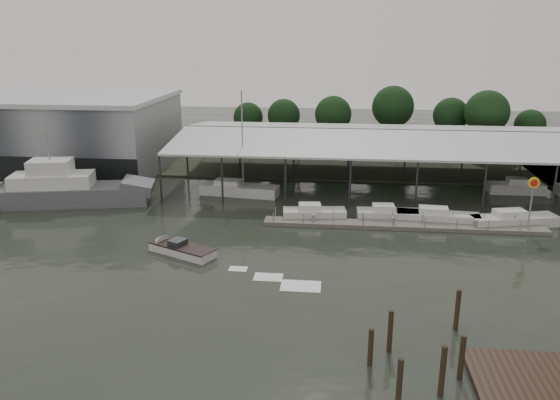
# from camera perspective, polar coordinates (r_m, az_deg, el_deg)

# --- Properties ---
(ground) EXTENTS (200.00, 200.00, 0.00)m
(ground) POSITION_cam_1_polar(r_m,az_deg,el_deg) (47.18, -4.42, -6.36)
(ground) COLOR #262C24
(ground) RESTS_ON ground
(land_strip_far) EXTENTS (140.00, 30.00, 0.30)m
(land_strip_far) POSITION_cam_1_polar(r_m,az_deg,el_deg) (86.95, 0.53, 4.71)
(land_strip_far) COLOR #3B4131
(land_strip_far) RESTS_ON ground
(land_strip_west) EXTENTS (20.00, 40.00, 0.30)m
(land_strip_west) POSITION_cam_1_polar(r_m,az_deg,el_deg) (89.03, -26.91, 3.13)
(land_strip_west) COLOR #3B4131
(land_strip_west) RESTS_ON ground
(storage_warehouse) EXTENTS (24.50, 20.50, 10.50)m
(storage_warehouse) POSITION_cam_1_polar(r_m,az_deg,el_deg) (82.10, -20.31, 6.60)
(storage_warehouse) COLOR gray
(storage_warehouse) RESTS_ON ground
(covered_boat_shed) EXTENTS (58.24, 24.00, 6.96)m
(covered_boat_shed) POSITION_cam_1_polar(r_m,az_deg,el_deg) (72.20, 13.09, 6.59)
(covered_boat_shed) COLOR silver
(covered_boat_shed) RESTS_ON ground
(trawler_dock) EXTENTS (3.00, 18.00, 0.50)m
(trawler_dock) POSITION_cam_1_polar(r_m,az_deg,el_deg) (70.66, -26.91, 0.02)
(trawler_dock) COLOR slate
(trawler_dock) RESTS_ON ground
(floating_dock) EXTENTS (28.00, 2.00, 1.40)m
(floating_dock) POSITION_cam_1_polar(r_m,az_deg,el_deg) (56.13, 12.73, -2.63)
(floating_dock) COLOR slate
(floating_dock) RESTS_ON ground
(shell_fuel_sign) EXTENTS (1.10, 0.18, 5.55)m
(shell_fuel_sign) POSITION_cam_1_polar(r_m,az_deg,el_deg) (57.75, 24.87, 0.61)
(shell_fuel_sign) COLOR gray
(shell_fuel_sign) RESTS_ON ground
(grey_trawler) EXTENTS (19.89, 8.35, 8.84)m
(grey_trawler) POSITION_cam_1_polar(r_m,az_deg,el_deg) (66.52, -21.55, 0.92)
(grey_trawler) COLOR #595E63
(grey_trawler) RESTS_ON ground
(white_sailboat) EXTENTS (9.58, 3.75, 12.60)m
(white_sailboat) POSITION_cam_1_polar(r_m,az_deg,el_deg) (65.86, -4.37, 1.10)
(white_sailboat) COLOR silver
(white_sailboat) RESTS_ON ground
(speedboat_underway) EXTENTS (16.68, 9.15, 2.00)m
(speedboat_underway) POSITION_cam_1_polar(r_m,az_deg,el_deg) (49.43, -10.68, -5.00)
(speedboat_underway) COLOR silver
(speedboat_underway) RESTS_ON ground
(moored_cruiser_0) EXTENTS (6.74, 2.96, 1.70)m
(moored_cruiser_0) POSITION_cam_1_polar(r_m,az_deg,el_deg) (57.24, 3.55, -1.40)
(moored_cruiser_0) COLOR silver
(moored_cruiser_0) RESTS_ON ground
(moored_cruiser_1) EXTENTS (6.44, 2.44, 1.70)m
(moored_cruiser_1) POSITION_cam_1_polar(r_m,az_deg,el_deg) (57.95, 11.14, -1.47)
(moored_cruiser_1) COLOR silver
(moored_cruiser_1) RESTS_ON ground
(moored_cruiser_2) EXTENTS (8.44, 2.88, 1.70)m
(moored_cruiser_2) POSITION_cam_1_polar(r_m,az_deg,el_deg) (58.31, 16.09, -1.71)
(moored_cruiser_2) COLOR silver
(moored_cruiser_2) RESTS_ON ground
(moored_cruiser_3) EXTENTS (9.01, 4.21, 1.70)m
(moored_cruiser_3) POSITION_cam_1_polar(r_m,az_deg,el_deg) (60.02, 23.20, -1.92)
(moored_cruiser_3) COLOR silver
(moored_cruiser_3) RESTS_ON ground
(mooring_pilings) EXTENTS (6.15, 8.45, 3.62)m
(mooring_pilings) POSITION_cam_1_polar(r_m,az_deg,el_deg) (33.63, 14.58, -15.17)
(mooring_pilings) COLOR #36291B
(mooring_pilings) RESTS_ON ground
(horizon_tree_line) EXTENTS (67.63, 11.56, 10.41)m
(horizon_tree_line) POSITION_cam_1_polar(r_m,az_deg,el_deg) (92.99, 15.77, 8.60)
(horizon_tree_line) COLOR black
(horizon_tree_line) RESTS_ON ground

